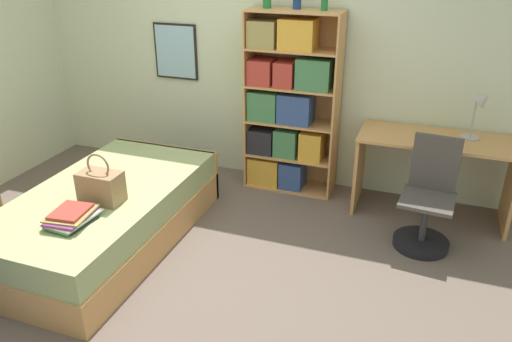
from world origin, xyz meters
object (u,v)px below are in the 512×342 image
at_px(bottle_clear, 325,1).
at_px(desk, 434,161).
at_px(bed, 107,215).
at_px(book_stack_on_bed, 71,217).
at_px(desk_chair, 426,212).
at_px(handbag, 101,186).
at_px(desk_lamp, 481,106).
at_px(bookcase, 287,106).

distance_m(bottle_clear, desk, 1.69).
height_order(bed, book_stack_on_bed, book_stack_on_bed).
relative_size(bed, desk_chair, 2.27).
bearing_deg(desk, bed, -150.96).
height_order(handbag, desk, handbag).
bearing_deg(bed, book_stack_on_bed, -77.78).
relative_size(desk, desk_lamp, 3.01).
bearing_deg(book_stack_on_bed, bookcase, 64.09).
xyz_separation_m(bed, book_stack_on_bed, (0.11, -0.51, 0.29)).
height_order(desk_lamp, desk_chair, desk_lamp).
relative_size(handbag, desk_chair, 0.43).
distance_m(bed, desk_chair, 2.60).
bearing_deg(desk_chair, desk_lamp, 63.66).
distance_m(bed, desk, 2.84).
height_order(handbag, desk_lamp, desk_lamp).
xyz_separation_m(bookcase, desk_lamp, (1.68, -0.02, 0.19)).
bearing_deg(handbag, desk, 33.40).
xyz_separation_m(book_stack_on_bed, desk, (2.35, 1.88, 0.00)).
height_order(bottle_clear, desk_chair, bottle_clear).
bearing_deg(bookcase, bottle_clear, 4.98).
relative_size(bed, bookcase, 1.18).
bearing_deg(book_stack_on_bed, desk_chair, 30.02).
distance_m(handbag, desk_chair, 2.56).
xyz_separation_m(desk, desk_lamp, (0.29, 0.08, 0.50)).
distance_m(bookcase, desk_chair, 1.61).
distance_m(book_stack_on_bed, bottle_clear, 2.71).
distance_m(handbag, bookcase, 1.92).
height_order(bottle_clear, desk_lamp, bottle_clear).
bearing_deg(bottle_clear, book_stack_on_bed, -122.28).
distance_m(bed, bookcase, 1.92).
bearing_deg(desk, bookcase, 175.67).
bearing_deg(bookcase, bed, -126.14).
height_order(handbag, desk_chair, desk_chair).
bearing_deg(bottle_clear, bed, -132.67).
bearing_deg(handbag, desk_lamp, 31.71).
bearing_deg(handbag, book_stack_on_bed, -92.29).
xyz_separation_m(desk, desk_chair, (-0.01, -0.53, -0.23)).
xyz_separation_m(desk_lamp, desk_chair, (-0.30, -0.61, -0.74)).
relative_size(bottle_clear, desk, 0.16).
bearing_deg(bookcase, book_stack_on_bed, -115.91).
height_order(handbag, bottle_clear, bottle_clear).
xyz_separation_m(bed, desk_lamp, (2.76, 1.45, 0.79)).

